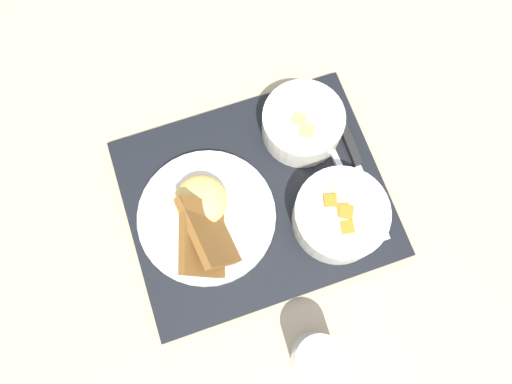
{
  "coord_description": "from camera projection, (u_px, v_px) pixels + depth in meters",
  "views": [
    {
      "loc": [
        0.03,
        0.18,
        0.7
      ],
      "look_at": [
        0.0,
        0.0,
        0.04
      ],
      "focal_mm": 32.0,
      "sensor_mm": 36.0,
      "label": 1
    }
  ],
  "objects": [
    {
      "name": "serving_tray",
      "position": [
        256.0,
        198.0,
        0.72
      ],
      "size": [
        0.44,
        0.38,
        0.01
      ],
      "color": "black",
      "rests_on": "ground_plane"
    },
    {
      "name": "plate_main",
      "position": [
        206.0,
        217.0,
        0.68
      ],
      "size": [
        0.21,
        0.21,
        0.1
      ],
      "color": "silver",
      "rests_on": "serving_tray"
    },
    {
      "name": "ground_plane",
      "position": [
        256.0,
        199.0,
        0.73
      ],
      "size": [
        4.0,
        4.0,
        0.0
      ],
      "primitive_type": "plane",
      "color": "tan"
    },
    {
      "name": "knife",
      "position": [
        354.0,
        156.0,
        0.73
      ],
      "size": [
        0.04,
        0.2,
        0.01
      ],
      "rotation": [
        0.0,
        0.0,
        1.7
      ],
      "color": "silver",
      "rests_on": "serving_tray"
    },
    {
      "name": "spoon",
      "position": [
        341.0,
        169.0,
        0.72
      ],
      "size": [
        0.05,
        0.15,
        0.01
      ],
      "rotation": [
        0.0,
        0.0,
        1.77
      ],
      "color": "silver",
      "rests_on": "serving_tray"
    },
    {
      "name": "bowl_salad",
      "position": [
        340.0,
        215.0,
        0.67
      ],
      "size": [
        0.14,
        0.14,
        0.07
      ],
      "color": "silver",
      "rests_on": "serving_tray"
    },
    {
      "name": "bowl_soup",
      "position": [
        303.0,
        123.0,
        0.71
      ],
      "size": [
        0.13,
        0.13,
        0.06
      ],
      "color": "silver",
      "rests_on": "serving_tray"
    },
    {
      "name": "glass_water",
      "position": [
        316.0,
        358.0,
        0.63
      ],
      "size": [
        0.07,
        0.07,
        0.09
      ],
      "color": "silver",
      "rests_on": "ground_plane"
    }
  ]
}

